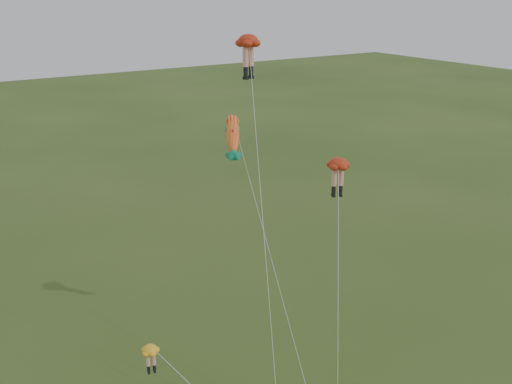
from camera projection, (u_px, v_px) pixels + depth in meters
legs_kite_red_high at (249, 48)px, 36.55m from camera, size 6.52×13.07×21.67m
legs_kite_red_mid at (338, 170)px, 36.58m from camera, size 7.22×9.29×14.20m
legs_kite_yellow at (157, 358)px, 28.37m from camera, size 6.09×5.71×7.79m
fish_kite at (233, 135)px, 34.87m from camera, size 2.31×12.07×17.27m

